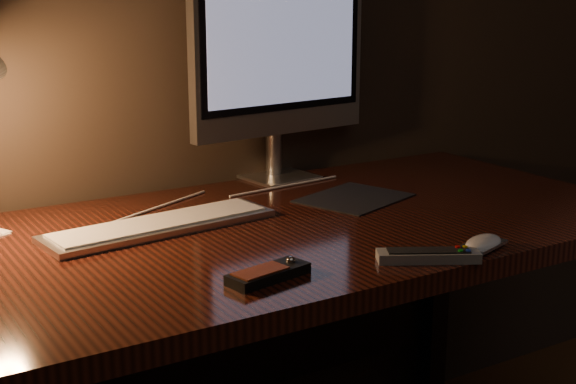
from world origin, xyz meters
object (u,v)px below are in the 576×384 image
keyboard (160,225)px  mouse (483,245)px  monitor (280,54)px  media_remote (268,273)px  tv_remote (428,255)px  desk (249,278)px

keyboard → mouse: bearing=-50.0°
monitor → mouse: 0.72m
keyboard → mouse: size_ratio=4.79×
keyboard → media_remote: media_remote is taller
tv_remote → mouse: bearing=26.2°
mouse → media_remote: bearing=151.8°
desk → mouse: size_ratio=16.68×
desk → keyboard: (-0.18, 0.02, 0.14)m
desk → monitor: size_ratio=3.13×
monitor → media_remote: monitor is taller
desk → mouse: 0.50m
keyboard → media_remote: (0.04, -0.35, 0.00)m
desk → tv_remote: (0.13, -0.39, 0.14)m
desk → media_remote: bearing=-113.6°
desk → keyboard: size_ratio=3.48×
mouse → tv_remote: tv_remote is taller
mouse → tv_remote: (-0.12, 0.01, 0.00)m
keyboard → monitor: bearing=23.7°
monitor → mouse: monitor is taller
desk → keyboard: keyboard is taller
media_remote → tv_remote: (0.28, -0.07, 0.00)m
monitor → tv_remote: size_ratio=2.94×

